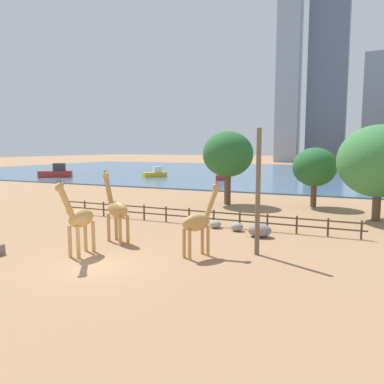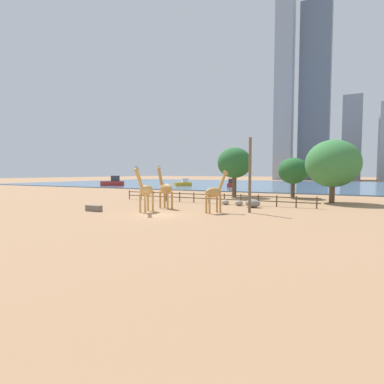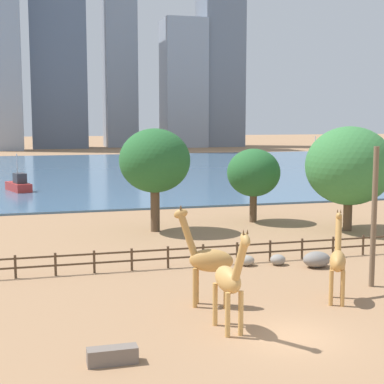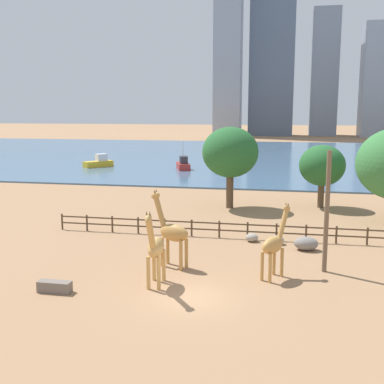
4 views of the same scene
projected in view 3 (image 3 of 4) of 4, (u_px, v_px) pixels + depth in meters
The scene contains 18 objects.
ground_plane at pixel (92, 170), 100.04m from camera, with size 400.00×400.00×0.00m, color #9E7551.
harbor_water at pixel (94, 171), 97.16m from camera, with size 180.00×86.00×0.20m, color #476B8C.
giraffe_tall at pixel (338, 260), 27.94m from camera, with size 1.82×2.69×4.24m.
giraffe_companion at pixel (208, 260), 27.12m from camera, with size 2.82×1.65×4.73m.
giraffe_young at pixel (230, 280), 23.81m from camera, with size 0.92×3.15×4.55m.
utility_pole at pixel (374, 217), 30.15m from camera, with size 0.28×0.28×7.29m, color brown.
boulder_near_fence at pixel (317, 259), 34.47m from camera, with size 1.65×1.25×0.94m, color gray.
boulder_by_pole at pixel (247, 261), 34.88m from camera, with size 0.92×0.82×0.61m, color gray.
boulder_small at pixel (278, 260), 35.04m from camera, with size 0.93×0.85×0.64m, color gray.
feeding_trough at pixel (112, 356), 20.90m from camera, with size 1.80×0.60×0.60m, color #72665B.
enclosure_fence at pixel (205, 253), 34.82m from camera, with size 26.12×0.14×1.30m.
tree_left_large at pixel (155, 161), 44.91m from camera, with size 5.46×5.46×7.95m.
tree_center_broad at pixel (254, 173), 49.17m from camera, with size 4.46×4.46×6.20m.
tree_right_tall at pixel (349, 166), 45.23m from camera, with size 6.74×6.74×8.10m.
boat_tug at pixel (315, 161), 104.96m from camera, with size 4.60×6.29×5.37m.
boat_barge at pixel (19, 185), 69.23m from camera, with size 3.21×5.17×4.37m.
skyline_tower_needle at pixel (183, 84), 180.16m from camera, with size 12.71×12.10×38.57m, color #939EAD.
skyline_tower_glass at pixel (120, 74), 181.29m from camera, with size 9.45×12.03×44.97m, color gray.
Camera 3 is at (-9.77, -20.70, 8.67)m, focal length 55.00 mm.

